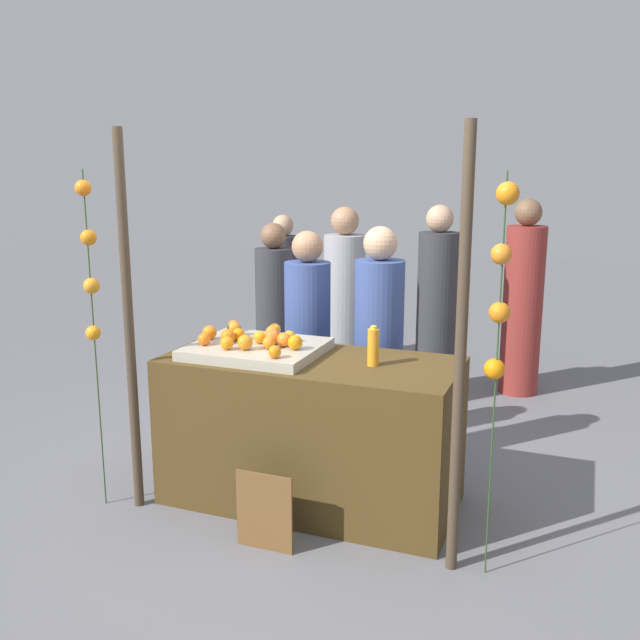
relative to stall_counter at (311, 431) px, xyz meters
name	(u,v)px	position (x,y,z in m)	size (l,w,h in m)	color
ground_plane	(311,499)	(0.00, 0.00, -0.44)	(24.00, 24.00, 0.00)	slate
stall_counter	(311,431)	(0.00, 0.00, 0.00)	(1.71, 0.78, 0.89)	#4C3819
orange_tray	(257,349)	(-0.34, -0.02, 0.47)	(0.75, 0.64, 0.06)	#B2AD99
orange_0	(284,340)	(-0.16, -0.01, 0.54)	(0.08, 0.08, 0.08)	orange
orange_1	(272,333)	(-0.30, 0.12, 0.55)	(0.09, 0.09, 0.09)	orange
orange_2	(227,343)	(-0.44, -0.19, 0.54)	(0.08, 0.08, 0.08)	orange
orange_3	(275,352)	(-0.11, -0.26, 0.54)	(0.07, 0.07, 0.07)	orange
orange_4	(295,342)	(-0.08, -0.05, 0.55)	(0.09, 0.09, 0.09)	orange
orange_5	(273,337)	(-0.25, 0.01, 0.55)	(0.09, 0.09, 0.09)	orange
orange_6	(289,336)	(-0.18, 0.10, 0.54)	(0.07, 0.07, 0.07)	orange
orange_7	(234,326)	(-0.62, 0.22, 0.54)	(0.07, 0.07, 0.07)	orange
orange_8	(238,334)	(-0.48, 0.02, 0.54)	(0.08, 0.08, 0.08)	orange
orange_9	(269,343)	(-0.22, -0.09, 0.54)	(0.07, 0.07, 0.07)	orange
orange_10	(234,329)	(-0.56, 0.12, 0.55)	(0.09, 0.09, 0.09)	orange
orange_11	(274,329)	(-0.33, 0.22, 0.54)	(0.08, 0.08, 0.08)	orange
orange_12	(228,336)	(-0.51, -0.06, 0.55)	(0.09, 0.09, 0.09)	orange
orange_13	(210,333)	(-0.66, -0.01, 0.55)	(0.09, 0.09, 0.09)	orange
orange_14	(245,342)	(-0.34, -0.16, 0.55)	(0.09, 0.09, 0.09)	orange
orange_15	(260,337)	(-0.33, 0.01, 0.54)	(0.08, 0.08, 0.08)	orange
orange_16	(204,339)	(-0.62, -0.15, 0.54)	(0.07, 0.07, 0.07)	orange
juice_bottle	(373,347)	(0.38, 0.00, 0.55)	(0.07, 0.07, 0.23)	orange
chalkboard_sign	(265,512)	(-0.02, -0.60, -0.24)	(0.32, 0.03, 0.44)	brown
vendor_left	(308,352)	(-0.30, 0.68, 0.28)	(0.31, 0.31, 1.56)	#384C8C
vendor_right	(378,358)	(0.22, 0.64, 0.31)	(0.32, 0.32, 1.61)	#384C8C
crowd_person_0	(274,323)	(-0.92, 1.49, 0.27)	(0.31, 0.31, 1.53)	#333338
crowd_person_1	(436,312)	(0.29, 2.11, 0.33)	(0.33, 0.33, 1.67)	#333338
crowd_person_2	(344,317)	(-0.37, 1.65, 0.33)	(0.33, 0.33, 1.66)	#99999E
crowd_person_3	(523,305)	(0.95, 2.60, 0.35)	(0.34, 0.34, 1.71)	maroon
crowd_person_4	(284,298)	(-1.32, 2.58, 0.26)	(0.30, 0.30, 1.52)	#333338
canopy_post_left	(129,326)	(-0.93, -0.43, 0.65)	(0.06, 0.06, 2.19)	#473828
canopy_post_right	(460,359)	(0.93, -0.43, 0.65)	(0.06, 0.06, 2.19)	#473828
garland_strand_left	(89,264)	(-1.13, -0.49, 1.01)	(0.09, 0.10, 1.96)	#2D4C23
garland_strand_right	(501,284)	(1.10, -0.41, 1.01)	(0.12, 0.12, 1.96)	#2D4C23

